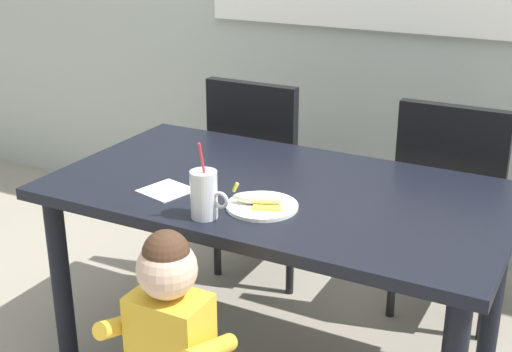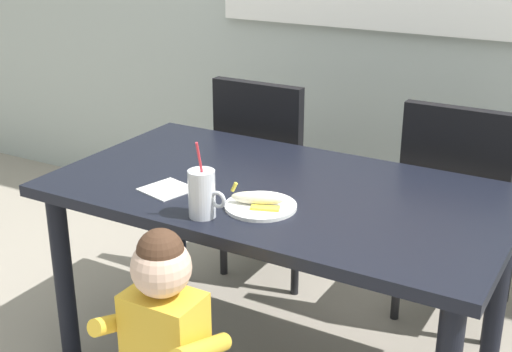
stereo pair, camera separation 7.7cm
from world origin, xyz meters
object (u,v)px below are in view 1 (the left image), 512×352
at_px(milk_cup, 204,197).
at_px(paper_napkin, 167,190).
at_px(toddler_standing, 170,332).
at_px(snack_plate, 262,206).
at_px(dining_chair_left, 263,168).
at_px(dining_chair_right, 452,199).
at_px(peeled_banana, 260,199).
at_px(dining_table, 278,212).

xyz_separation_m(milk_cup, paper_napkin, (-0.23, 0.12, -0.06)).
bearing_deg(toddler_standing, snack_plate, 80.92).
distance_m(dining_chair_left, milk_cup, 1.06).
xyz_separation_m(toddler_standing, paper_napkin, (-0.28, 0.41, 0.23)).
relative_size(dining_chair_right, toddler_standing, 1.15).
height_order(snack_plate, paper_napkin, snack_plate).
distance_m(dining_chair_right, paper_napkin, 1.20).
bearing_deg(snack_plate, dining_chair_right, 64.08).
bearing_deg(dining_chair_right, peeled_banana, 63.75).
bearing_deg(milk_cup, toddler_standing, -79.31).
relative_size(dining_table, peeled_banana, 8.91).
height_order(dining_chair_left, peeled_banana, dining_chair_left).
height_order(dining_chair_left, snack_plate, dining_chair_left).
xyz_separation_m(dining_table, milk_cup, (-0.09, -0.33, 0.16)).
height_order(snack_plate, peeled_banana, peeled_banana).
xyz_separation_m(dining_chair_right, toddler_standing, (-0.49, -1.30, -0.02)).
bearing_deg(dining_table, peeled_banana, -81.67).
distance_m(dining_chair_right, snack_plate, 0.99).
distance_m(toddler_standing, paper_napkin, 0.55).
bearing_deg(dining_table, toddler_standing, -93.11).
xyz_separation_m(snack_plate, peeled_banana, (-0.01, -0.00, 0.03)).
relative_size(toddler_standing, milk_cup, 3.35).
xyz_separation_m(dining_table, paper_napkin, (-0.31, -0.21, 0.10)).
bearing_deg(dining_table, dining_chair_right, 56.03).
distance_m(dining_chair_right, toddler_standing, 1.39).
xyz_separation_m(dining_table, snack_plate, (0.04, -0.19, 0.10)).
relative_size(dining_chair_right, paper_napkin, 6.40).
height_order(milk_cup, snack_plate, milk_cup).
relative_size(dining_chair_left, paper_napkin, 6.40).
distance_m(milk_cup, paper_napkin, 0.26).
bearing_deg(milk_cup, dining_table, 75.22).
relative_size(milk_cup, peeled_banana, 1.43).
distance_m(toddler_standing, snack_plate, 0.50).
relative_size(dining_table, paper_napkin, 10.41).
bearing_deg(snack_plate, dining_table, 100.60).
xyz_separation_m(dining_chair_left, snack_plate, (0.42, -0.84, 0.22)).
distance_m(dining_table, snack_plate, 0.22).
xyz_separation_m(toddler_standing, snack_plate, (0.07, 0.43, 0.23)).
bearing_deg(dining_chair_left, peeled_banana, 116.37).
relative_size(peeled_banana, paper_napkin, 1.17).
xyz_separation_m(dining_table, dining_chair_left, (-0.39, 0.65, -0.11)).
height_order(dining_chair_left, paper_napkin, dining_chair_left).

